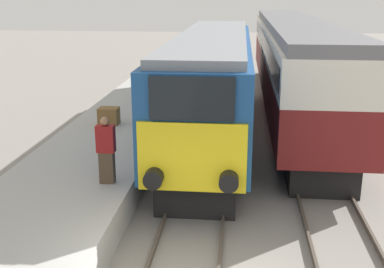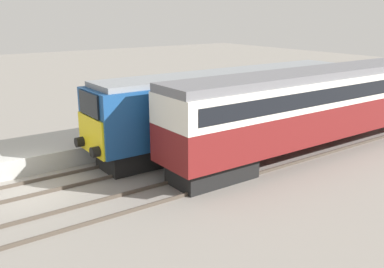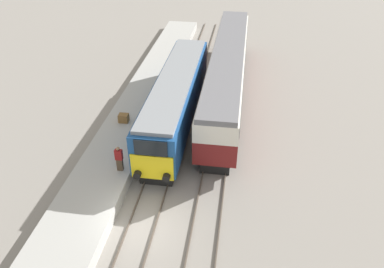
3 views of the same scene
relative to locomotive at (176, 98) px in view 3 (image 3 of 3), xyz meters
The scene contains 8 objects.
ground_plane 10.81m from the locomotive, 90.00° to the right, with size 120.00×120.00×0.00m, color gray.
platform_left 4.56m from the locomotive, 142.02° to the right, with size 3.50×50.00×0.83m.
rails_near_track 5.98m from the locomotive, 90.00° to the right, with size 1.51×60.00×0.14m.
rails_far_track 6.88m from the locomotive, 58.63° to the right, with size 1.50×60.00×0.14m.
locomotive is the anchor object (origin of this frame).
passenger_carriage 5.98m from the locomotive, 55.27° to the left, with size 2.75×21.83×4.19m.
person_on_platform 7.35m from the locomotive, 107.30° to the right, with size 0.44×0.26×1.69m.
luggage_crate 4.11m from the locomotive, 155.55° to the right, with size 0.70×0.56×0.60m.
Camera 3 is at (4.68, -13.22, 15.26)m, focal length 35.00 mm.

